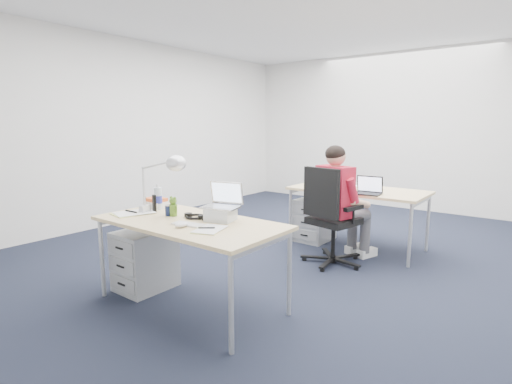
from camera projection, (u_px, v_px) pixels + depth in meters
floor at (296, 255)px, 4.67m from camera, size 7.00×7.00×0.00m
room at (298, 106)px, 4.39m from camera, size 6.02×7.02×2.80m
desk_near at (190, 226)px, 3.27m from camera, size 1.60×0.80×0.73m
desk_far at (358, 193)px, 4.89m from camera, size 1.60×0.80×0.73m
office_chair at (331, 237)px, 4.35m from camera, size 0.79×0.79×1.07m
seated_person at (343, 204)px, 4.40m from camera, size 0.54×0.77×1.28m
drawer_pedestal_near at (145, 260)px, 3.69m from camera, size 0.40×0.50×0.55m
drawer_pedestal_far at (315, 219)px, 5.26m from camera, size 0.40×0.50×0.55m
silver_laptop at (220, 202)px, 3.25m from camera, size 0.34×0.30×0.31m
wireless_keyboard at (188, 224)px, 3.12m from camera, size 0.27×0.14×0.01m
computer_mouse at (181, 225)px, 3.05m from camera, size 0.09×0.12×0.04m
headphones at (195, 216)px, 3.36m from camera, size 0.23×0.19×0.04m
can_koozie at (169, 210)px, 3.44m from camera, size 0.06×0.06×0.10m
water_bottle at (158, 197)px, 3.70m from camera, size 0.09×0.09×0.23m
bear_figurine at (173, 206)px, 3.43m from camera, size 0.11×0.09×0.17m
book_stack at (156, 203)px, 3.78m from camera, size 0.25×0.22×0.09m
cordless_phone at (154, 203)px, 3.59m from camera, size 0.05×0.04×0.16m
papers_left at (133, 213)px, 3.53m from camera, size 0.31×0.38×0.01m
papers_right at (208, 229)px, 2.98m from camera, size 0.27×0.31×0.01m
sunglasses at (207, 220)px, 3.25m from camera, size 0.10×0.05×0.02m
desk_lamp at (156, 183)px, 3.43m from camera, size 0.52×0.29×0.56m
dark_laptop at (367, 185)px, 4.49m from camera, size 0.32×0.31×0.21m
far_cup at (379, 185)px, 4.83m from camera, size 0.08×0.08×0.11m
far_papers at (353, 185)px, 5.17m from camera, size 0.32×0.37×0.01m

